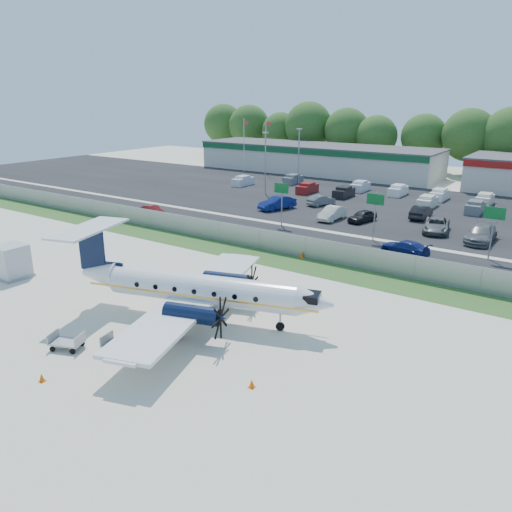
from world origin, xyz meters
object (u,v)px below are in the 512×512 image
Objects in this scene: baggage_cart_near at (119,345)px; service_container at (12,262)px; aircraft at (197,288)px; pushback_tug at (199,291)px; baggage_cart_far at (67,342)px.

service_container reaches higher than baggage_cart_near.
aircraft reaches higher than service_container.
service_container is at bearing -172.50° from aircraft.
baggage_cart_near is at bearing -12.24° from service_container.
pushback_tug reaches higher than baggage_cart_near.
aircraft is 6.30m from baggage_cart_near.
aircraft reaches higher than baggage_cart_near.
service_container reaches higher than pushback_tug.
baggage_cart_near reaches higher than baggage_cart_far.
baggage_cart_far is (-3.67, -7.44, -1.73)m from aircraft.
pushback_tug is at bearing 17.05° from service_container.
baggage_cart_near is 3.24m from baggage_cart_far.
baggage_cart_far is at bearing -153.87° from baggage_cart_near.
baggage_cart_near is at bearing -81.59° from pushback_tug.
pushback_tug reaches higher than baggage_cart_far.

